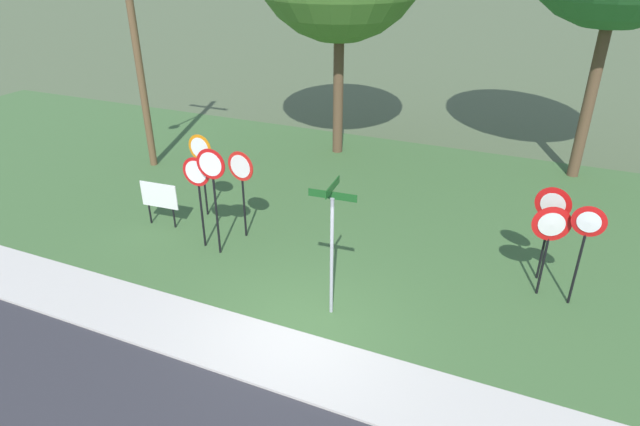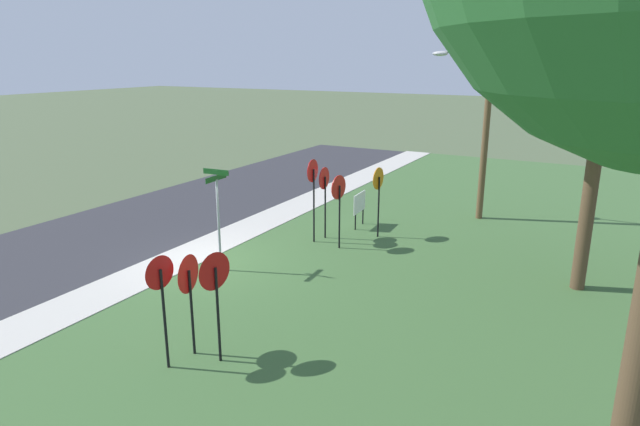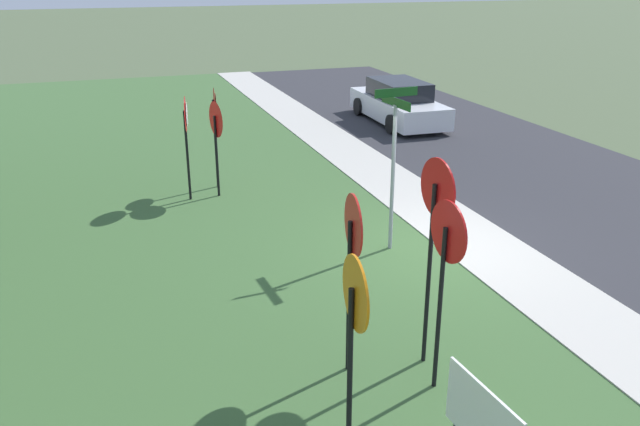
{
  "view_description": "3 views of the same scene",
  "coord_description": "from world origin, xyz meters",
  "px_view_note": "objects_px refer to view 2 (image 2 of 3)",
  "views": [
    {
      "loc": [
        3.69,
        -7.53,
        6.94
      ],
      "look_at": [
        -0.73,
        2.64,
        1.33
      ],
      "focal_mm": 29.87,
      "sensor_mm": 36.0,
      "label": 1
    },
    {
      "loc": [
        11.81,
        10.36,
        5.89
      ],
      "look_at": [
        -0.67,
        3.57,
        1.86
      ],
      "focal_mm": 30.71,
      "sensor_mm": 36.0,
      "label": 2
    },
    {
      "loc": [
        -9.6,
        5.64,
        4.89
      ],
      "look_at": [
        -0.06,
        2.35,
        1.04
      ],
      "focal_mm": 36.36,
      "sensor_mm": 36.0,
      "label": 3
    }
  ],
  "objects_px": {
    "yield_sign_far_left": "(161,286)",
    "stop_sign_far_center": "(313,182)",
    "street_name_post": "(218,211)",
    "utility_pole": "(484,95)",
    "stop_sign_near_right": "(378,187)",
    "notice_board": "(359,204)",
    "yield_sign_near_right": "(215,281)",
    "yield_sign_near_left": "(188,282)",
    "stop_sign_far_left": "(339,195)",
    "stop_sign_near_left": "(324,187)",
    "oak_tree_left": "(615,16)"
  },
  "relations": [
    {
      "from": "utility_pole",
      "to": "notice_board",
      "type": "height_order",
      "value": "utility_pole"
    },
    {
      "from": "stop_sign_far_center",
      "to": "yield_sign_far_left",
      "type": "height_order",
      "value": "stop_sign_far_center"
    },
    {
      "from": "stop_sign_far_center",
      "to": "yield_sign_near_left",
      "type": "xyz_separation_m",
      "value": [
        7.39,
        1.3,
        -0.43
      ]
    },
    {
      "from": "stop_sign_far_center",
      "to": "notice_board",
      "type": "bearing_deg",
      "value": 161.23
    },
    {
      "from": "stop_sign_near_left",
      "to": "utility_pole",
      "type": "height_order",
      "value": "utility_pole"
    },
    {
      "from": "stop_sign_near_right",
      "to": "stop_sign_far_center",
      "type": "relative_size",
      "value": 0.87
    },
    {
      "from": "stop_sign_far_left",
      "to": "utility_pole",
      "type": "distance_m",
      "value": 6.96
    },
    {
      "from": "stop_sign_far_left",
      "to": "stop_sign_far_center",
      "type": "distance_m",
      "value": 1.06
    },
    {
      "from": "street_name_post",
      "to": "utility_pole",
      "type": "relative_size",
      "value": 0.35
    },
    {
      "from": "stop_sign_near_left",
      "to": "stop_sign_far_center",
      "type": "distance_m",
      "value": 0.61
    },
    {
      "from": "yield_sign_near_left",
      "to": "yield_sign_near_right",
      "type": "relative_size",
      "value": 0.93
    },
    {
      "from": "utility_pole",
      "to": "stop_sign_near_left",
      "type": "bearing_deg",
      "value": -38.48
    },
    {
      "from": "notice_board",
      "to": "stop_sign_near_left",
      "type": "bearing_deg",
      "value": -20.66
    },
    {
      "from": "yield_sign_far_left",
      "to": "stop_sign_far_center",
      "type": "bearing_deg",
      "value": -165.35
    },
    {
      "from": "utility_pole",
      "to": "stop_sign_far_center",
      "type": "bearing_deg",
      "value": -36.52
    },
    {
      "from": "stop_sign_far_left",
      "to": "oak_tree_left",
      "type": "distance_m",
      "value": 8.63
    },
    {
      "from": "stop_sign_near_right",
      "to": "notice_board",
      "type": "relative_size",
      "value": 1.91
    },
    {
      "from": "stop_sign_far_center",
      "to": "utility_pole",
      "type": "relative_size",
      "value": 0.33
    },
    {
      "from": "yield_sign_near_right",
      "to": "utility_pole",
      "type": "xyz_separation_m",
      "value": [
        -12.79,
        2.08,
        2.85
      ]
    },
    {
      "from": "street_name_post",
      "to": "oak_tree_left",
      "type": "height_order",
      "value": "oak_tree_left"
    },
    {
      "from": "oak_tree_left",
      "to": "yield_sign_far_left",
      "type": "bearing_deg",
      "value": -40.06
    },
    {
      "from": "stop_sign_far_left",
      "to": "yield_sign_near_right",
      "type": "relative_size",
      "value": 1.03
    },
    {
      "from": "stop_sign_near_left",
      "to": "street_name_post",
      "type": "distance_m",
      "value": 4.19
    },
    {
      "from": "yield_sign_far_left",
      "to": "utility_pole",
      "type": "distance_m",
      "value": 14.06
    },
    {
      "from": "yield_sign_near_right",
      "to": "yield_sign_near_left",
      "type": "bearing_deg",
      "value": -76.08
    },
    {
      "from": "yield_sign_near_left",
      "to": "oak_tree_left",
      "type": "bearing_deg",
      "value": 126.8
    },
    {
      "from": "stop_sign_far_center",
      "to": "notice_board",
      "type": "height_order",
      "value": "stop_sign_far_center"
    },
    {
      "from": "stop_sign_near_left",
      "to": "notice_board",
      "type": "relative_size",
      "value": 1.94
    },
    {
      "from": "street_name_post",
      "to": "stop_sign_near_right",
      "type": "bearing_deg",
      "value": 146.97
    },
    {
      "from": "stop_sign_near_right",
      "to": "stop_sign_far_center",
      "type": "bearing_deg",
      "value": -43.65
    },
    {
      "from": "notice_board",
      "to": "stop_sign_near_right",
      "type": "bearing_deg",
      "value": 49.44
    },
    {
      "from": "stop_sign_far_left",
      "to": "yield_sign_near_left",
      "type": "relative_size",
      "value": 1.11
    },
    {
      "from": "stop_sign_near_left",
      "to": "oak_tree_left",
      "type": "xyz_separation_m",
      "value": [
        0.51,
        7.86,
        5.04
      ]
    },
    {
      "from": "notice_board",
      "to": "yield_sign_near_left",
      "type": "bearing_deg",
      "value": -0.14
    },
    {
      "from": "stop_sign_far_left",
      "to": "notice_board",
      "type": "height_order",
      "value": "stop_sign_far_left"
    },
    {
      "from": "stop_sign_near_left",
      "to": "yield_sign_near_right",
      "type": "relative_size",
      "value": 1.05
    },
    {
      "from": "stop_sign_near_right",
      "to": "yield_sign_near_left",
      "type": "bearing_deg",
      "value": 1.87
    },
    {
      "from": "yield_sign_near_right",
      "to": "yield_sign_far_left",
      "type": "bearing_deg",
      "value": -36.64
    },
    {
      "from": "stop_sign_far_left",
      "to": "stop_sign_far_center",
      "type": "relative_size",
      "value": 0.86
    },
    {
      "from": "stop_sign_far_left",
      "to": "stop_sign_far_center",
      "type": "height_order",
      "value": "stop_sign_far_center"
    },
    {
      "from": "stop_sign_far_left",
      "to": "oak_tree_left",
      "type": "relative_size",
      "value": 0.24
    },
    {
      "from": "yield_sign_near_right",
      "to": "utility_pole",
      "type": "distance_m",
      "value": 13.27
    },
    {
      "from": "oak_tree_left",
      "to": "utility_pole",
      "type": "bearing_deg",
      "value": -143.77
    },
    {
      "from": "stop_sign_near_right",
      "to": "yield_sign_near_left",
      "type": "distance_m",
      "value": 8.9
    },
    {
      "from": "stop_sign_near_left",
      "to": "yield_sign_near_right",
      "type": "xyz_separation_m",
      "value": [
        7.89,
        1.82,
        -0.05
      ]
    },
    {
      "from": "yield_sign_far_left",
      "to": "oak_tree_left",
      "type": "relative_size",
      "value": 0.24
    },
    {
      "from": "stop_sign_far_left",
      "to": "notice_board",
      "type": "bearing_deg",
      "value": -164.3
    },
    {
      "from": "stop_sign_far_center",
      "to": "stop_sign_near_right",
      "type": "bearing_deg",
      "value": 129.39
    },
    {
      "from": "street_name_post",
      "to": "notice_board",
      "type": "xyz_separation_m",
      "value": [
        -5.71,
        1.73,
        -0.92
      ]
    },
    {
      "from": "stop_sign_near_left",
      "to": "yield_sign_near_right",
      "type": "distance_m",
      "value": 8.1
    }
  ]
}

